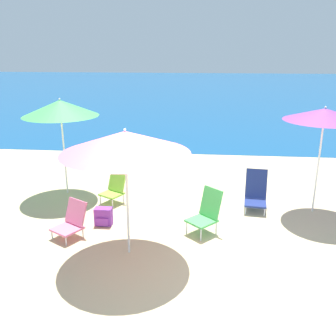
% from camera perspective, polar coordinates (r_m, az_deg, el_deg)
% --- Properties ---
extents(ground_plane, '(60.00, 60.00, 0.00)m').
position_cam_1_polar(ground_plane, '(6.03, 1.89, -14.33)').
color(ground_plane, '#C6B284').
extents(sea_water, '(60.00, 40.00, 0.01)m').
position_cam_1_polar(sea_water, '(31.59, 5.14, 11.95)').
color(sea_water, navy).
rests_on(sea_water, ground).
extents(beach_umbrella_pink, '(1.99, 1.99, 2.08)m').
position_cam_1_polar(beach_umbrella_pink, '(5.64, -6.53, 3.92)').
color(beach_umbrella_pink, white).
rests_on(beach_umbrella_pink, ground).
extents(beach_umbrella_green, '(1.65, 1.65, 2.18)m').
position_cam_1_polar(beach_umbrella_green, '(8.52, -16.09, 8.76)').
color(beach_umbrella_green, white).
rests_on(beach_umbrella_green, ground).
extents(beach_umbrella_purple, '(1.54, 1.54, 2.16)m').
position_cam_1_polar(beach_umbrella_purple, '(7.76, 22.76, 7.50)').
color(beach_umbrella_purple, white).
rests_on(beach_umbrella_purple, ground).
extents(beach_chair_pink, '(0.66, 0.69, 0.64)m').
position_cam_1_polar(beach_chair_pink, '(6.90, -14.50, -7.76)').
color(beach_chair_pink, silver).
rests_on(beach_chair_pink, ground).
extents(beach_chair_green, '(0.69, 0.69, 0.81)m').
position_cam_1_polar(beach_chair_green, '(6.81, 5.88, -6.62)').
color(beach_chair_green, silver).
rests_on(beach_chair_green, ground).
extents(beach_chair_navy, '(0.50, 0.66, 0.81)m').
position_cam_1_polar(beach_chair_navy, '(7.98, 13.23, -3.62)').
color(beach_chair_navy, silver).
rests_on(beach_chair_navy, ground).
extents(beach_chair_lime, '(0.61, 0.65, 0.78)m').
position_cam_1_polar(beach_chair_lime, '(8.17, -8.08, -2.64)').
color(beach_chair_lime, silver).
rests_on(beach_chair_lime, ground).
extents(backpack_purple, '(0.32, 0.21, 0.34)m').
position_cam_1_polar(backpack_purple, '(7.24, -9.81, -7.32)').
color(backpack_purple, purple).
rests_on(backpack_purple, ground).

